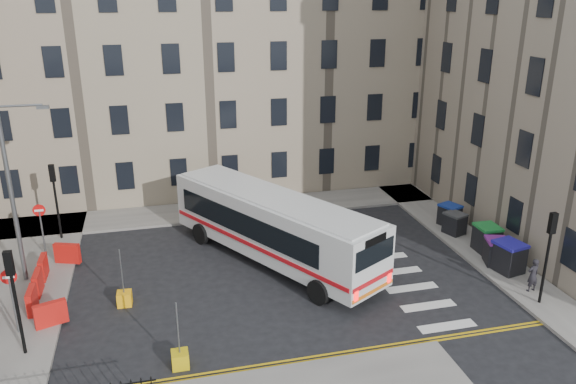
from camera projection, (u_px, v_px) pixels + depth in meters
name	position (u px, v px, depth m)	size (l,w,h in m)	color
ground	(310.00, 270.00, 27.00)	(120.00, 120.00, 0.00)	black
pavement_north	(173.00, 215.00, 33.46)	(36.00, 3.20, 0.15)	slate
pavement_east	(439.00, 220.00, 32.69)	(2.40, 26.00, 0.15)	slate
terrace_north	(143.00, 56.00, 36.65)	(38.30, 10.80, 17.20)	gray
traffic_light_east	(549.00, 244.00, 22.98)	(0.28, 0.22, 4.10)	black
traffic_light_nw	(55.00, 190.00, 29.23)	(0.28, 0.22, 4.10)	black
traffic_light_sw	(13.00, 287.00, 19.64)	(0.28, 0.22, 4.10)	black
streetlamp	(11.00, 194.00, 24.40)	(0.50, 0.22, 8.14)	#595B5E
no_entry_north	(40.00, 219.00, 27.56)	(0.60, 0.08, 3.00)	#595B5E
no_entry_south	(11.00, 288.00, 21.16)	(0.60, 0.08, 3.00)	#595B5E
roadworks_barriers	(47.00, 282.00, 24.53)	(1.66, 6.26, 1.00)	red
bus	(273.00, 225.00, 27.29)	(8.57, 12.06, 3.36)	silver
wheelie_bin_a	(509.00, 257.00, 26.34)	(1.39, 1.52, 1.46)	black
wheelie_bin_b	(496.00, 251.00, 27.10)	(1.30, 1.40, 1.26)	black
wheelie_bin_c	(487.00, 238.00, 28.41)	(1.11, 1.27, 1.38)	black
wheelie_bin_d	(455.00, 223.00, 30.52)	(1.22, 1.31, 1.17)	black
wheelie_bin_e	(450.00, 215.00, 31.62)	(1.27, 1.35, 1.20)	black
pedestrian	(533.00, 275.00, 24.55)	(0.56, 0.37, 1.55)	black
bollard_yellow	(125.00, 299.00, 23.88)	(0.60, 0.60, 0.60)	#FCA70E
bollard_chevron	(180.00, 359.00, 19.93)	(0.60, 0.60, 0.60)	gold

